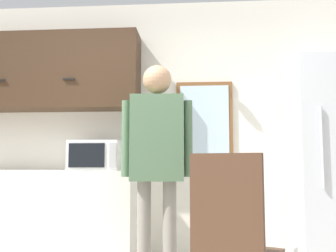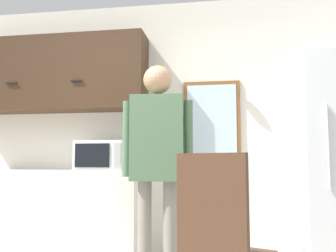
% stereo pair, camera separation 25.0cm
% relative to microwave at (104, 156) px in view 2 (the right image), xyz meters
% --- Properties ---
extents(back_wall, '(6.00, 0.06, 2.70)m').
position_rel_microwave_xyz_m(back_wall, '(0.54, 0.37, 0.30)').
color(back_wall, silver).
rests_on(back_wall, ground_plane).
extents(counter, '(2.03, 0.58, 0.91)m').
position_rel_microwave_xyz_m(counter, '(-0.64, 0.05, -0.59)').
color(counter, silver).
rests_on(counter, ground_plane).
extents(upper_cabinets, '(2.03, 0.37, 0.79)m').
position_rel_microwave_xyz_m(upper_cabinets, '(-0.64, 0.17, 0.87)').
color(upper_cabinets, '#3D2819').
extents(microwave, '(0.48, 0.41, 0.28)m').
position_rel_microwave_xyz_m(microwave, '(0.00, 0.00, 0.00)').
color(microwave, white).
rests_on(microwave, counter).
extents(person, '(0.58, 0.25, 1.78)m').
position_rel_microwave_xyz_m(person, '(0.64, -0.53, 0.04)').
color(person, gray).
rests_on(person, ground_plane).
extents(chair, '(0.58, 0.58, 1.03)m').
position_rel_microwave_xyz_m(chair, '(1.15, -1.39, -0.49)').
color(chair, '#472D1E').
rests_on(chair, ground_plane).
extents(window, '(0.58, 0.05, 0.87)m').
position_rel_microwave_xyz_m(window, '(1.04, 0.33, 0.34)').
color(window, brown).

